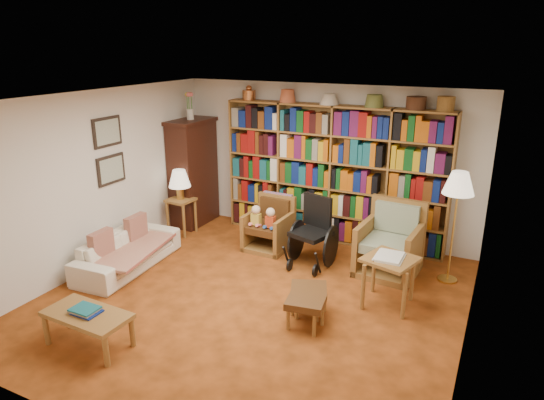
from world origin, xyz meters
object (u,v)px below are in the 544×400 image
Objects in this scene: footstool_b at (306,304)px; floor_lamp at (459,188)px; armchair_leather at (271,226)px; armchair_sage at (391,245)px; wheelchair at (313,234)px; side_table_papers at (390,265)px; coffee_table at (87,317)px; side_table_lamp at (181,208)px; footstool_a at (309,291)px; sofa at (128,251)px.

floor_lamp is at bearing 55.87° from footstool_b.
armchair_sage is (1.89, 0.01, 0.04)m from armchair_leather.
armchair_leather is 0.87m from wheelchair.
side_table_papers reaches higher than coffee_table.
armchair_sage is at bearing 2.63° from side_table_lamp.
footstool_b is at bearing -53.93° from armchair_leather.
footstool_b reaches higher than footstool_a.
footstool_a is (2.81, -0.02, 0.04)m from sofa.
coffee_table is (-1.38, -2.98, -0.12)m from wheelchair.
coffee_table is at bearing -138.67° from footstool_a.
wheelchair reaches higher than side_table_papers.
footstool_a is 0.31m from footstool_b.
floor_lamp is at bearing 2.40° from side_table_lamp.
armchair_sage is (3.50, 0.16, -0.07)m from side_table_lamp.
sofa is at bearing -154.91° from armchair_sage.
sofa is at bearing 179.59° from footstool_a.
floor_lamp is 1.41m from side_table_papers.
armchair_sage is 1.92× the size of footstool_a.
wheelchair reaches higher than armchair_sage.
floor_lamp reaches higher than coffee_table.
floor_lamp is at bearing 49.55° from footstool_a.
side_table_papers is (-0.59, -1.01, -0.79)m from floor_lamp.
coffee_table is at bearing -134.85° from floor_lamp.
footstool_a is at bearing -26.51° from side_table_lamp.
armchair_sage is 1.05× the size of coffee_table.
wheelchair is at bearing -64.34° from sofa.
sofa is 1.80× the size of coffee_table.
armchair_sage reaches higher than side_table_papers.
sofa is 2.08× the size of armchair_leather.
sofa reaches higher than footstool_a.
armchair_leather reaches higher than side_table_papers.
armchair_leather is at bearing -47.62° from sofa.
side_table_lamp reaches higher than footstool_a.
side_table_papers is 1.19m from footstool_b.
floor_lamp reaches higher than footstool_a.
wheelchair is at bearing 108.84° from footstool_b.
wheelchair is 1.05× the size of coffee_table.
sofa is 3.30× the size of footstool_a.
floor_lamp is (4.20, 1.61, 1.07)m from sofa.
floor_lamp is (1.87, 0.28, 0.87)m from wheelchair.
footstool_b is (2.89, -0.32, 0.04)m from sofa.
side_table_papers is at bearing 52.06° from footstool_b.
armchair_leather is 0.82× the size of wheelchair.
side_table_papers is (1.28, -0.73, 0.08)m from wheelchair.
floor_lamp reaches higher than side_table_papers.
wheelchair is 3.29m from coffee_table.
side_table_papers is at bearing -78.15° from armchair_sage.
armchair_leather is at bearing 126.07° from footstool_b.
side_table_papers reaches higher than side_table_lamp.
side_table_lamp is 3.80m from side_table_papers.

